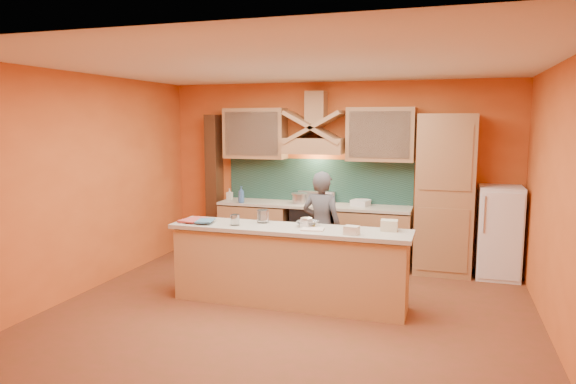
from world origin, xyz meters
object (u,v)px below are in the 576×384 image
(fridge, at_px, (499,232))
(person, at_px, (322,227))
(stove, at_px, (313,234))
(kitchen_scale, at_px, (306,223))
(mixing_bowl, at_px, (308,223))

(fridge, distance_m, person, 2.52)
(stove, height_order, person, person)
(kitchen_scale, relative_size, mixing_bowl, 0.44)
(fridge, bearing_deg, stove, 180.00)
(person, height_order, mixing_bowl, person)
(fridge, bearing_deg, mixing_bowl, -142.38)
(kitchen_scale, bearing_deg, person, 114.91)
(fridge, xyz_separation_m, person, (-2.33, -0.95, 0.12))
(kitchen_scale, bearing_deg, stove, 125.12)
(stove, relative_size, fridge, 0.69)
(fridge, xyz_separation_m, mixing_bowl, (-2.30, -1.78, 0.33))
(fridge, relative_size, person, 0.85)
(stove, height_order, fridge, fridge)
(fridge, bearing_deg, kitchen_scale, -141.12)
(fridge, xyz_separation_m, kitchen_scale, (-2.30, -1.85, 0.34))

